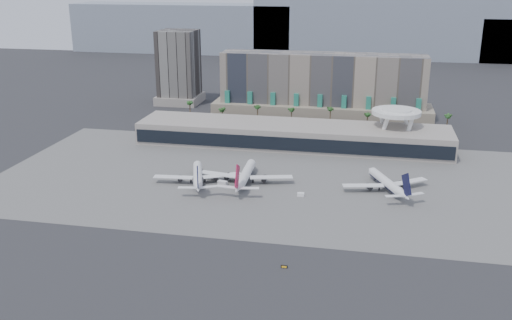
% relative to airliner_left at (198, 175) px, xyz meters
% --- Properties ---
extents(ground, '(900.00, 900.00, 0.00)m').
position_rel_airliner_left_xyz_m(ground, '(33.72, -43.15, -3.62)').
color(ground, '#232326').
rests_on(ground, ground).
extents(apron_pad, '(260.00, 130.00, 0.06)m').
position_rel_airliner_left_xyz_m(apron_pad, '(33.72, 11.85, -3.59)').
color(apron_pad, '#5B5B59').
rests_on(apron_pad, ground).
extents(mountain_ridge, '(680.00, 60.00, 70.00)m').
position_rel_airliner_left_xyz_m(mountain_ridge, '(61.60, 426.85, 26.27)').
color(mountain_ridge, gray).
rests_on(mountain_ridge, ground).
extents(hotel, '(140.00, 30.00, 42.00)m').
position_rel_airliner_left_xyz_m(hotel, '(43.72, 131.26, 13.19)').
color(hotel, gray).
rests_on(hotel, ground).
extents(office_tower, '(30.00, 30.00, 52.00)m').
position_rel_airliner_left_xyz_m(office_tower, '(-61.28, 156.85, 19.32)').
color(office_tower, black).
rests_on(office_tower, ground).
extents(terminal, '(170.00, 32.50, 14.50)m').
position_rel_airliner_left_xyz_m(terminal, '(33.72, 66.69, 2.90)').
color(terminal, '#A39B8F').
rests_on(terminal, ground).
extents(saucer_structure, '(26.00, 26.00, 21.89)m').
position_rel_airliner_left_xyz_m(saucer_structure, '(88.72, 72.85, 14.83)').
color(saucer_structure, white).
rests_on(saucer_structure, ground).
extents(palm_row, '(157.80, 2.80, 13.10)m').
position_rel_airliner_left_xyz_m(palm_row, '(40.72, 101.85, 6.88)').
color(palm_row, brown).
rests_on(palm_row, ground).
extents(airliner_left, '(38.91, 40.29, 14.35)m').
position_rel_airliner_left_xyz_m(airliner_left, '(0.00, 0.00, 0.00)').
color(airliner_left, white).
rests_on(airliner_left, ground).
extents(airliner_centre, '(43.22, 44.52, 15.36)m').
position_rel_airliner_left_xyz_m(airliner_centre, '(21.12, 4.28, 0.26)').
color(airliner_centre, white).
rests_on(airliner_centre, ground).
extents(airliner_right, '(37.28, 38.37, 14.20)m').
position_rel_airliner_left_xyz_m(airliner_right, '(84.02, 7.55, -0.04)').
color(airliner_right, white).
rests_on(airliner_right, ground).
extents(service_vehicle_a, '(4.54, 3.00, 2.03)m').
position_rel_airliner_left_xyz_m(service_vehicle_a, '(11.67, -0.47, -2.60)').
color(service_vehicle_a, silver).
rests_on(service_vehicle_a, ground).
extents(service_vehicle_b, '(3.12, 1.96, 1.53)m').
position_rel_airliner_left_xyz_m(service_vehicle_b, '(47.86, -6.60, -2.85)').
color(service_vehicle_b, white).
rests_on(service_vehicle_b, ground).
extents(taxiway_sign, '(2.21, 0.39, 1.00)m').
position_rel_airliner_left_xyz_m(taxiway_sign, '(50.37, -69.53, -3.12)').
color(taxiway_sign, black).
rests_on(taxiway_sign, ground).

